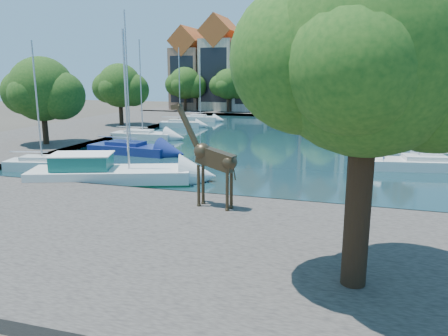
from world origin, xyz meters
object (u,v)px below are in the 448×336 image
object	(u,v)px
giraffe_statue	(211,158)
sailboat_left_a	(42,162)
motorsailer	(105,171)
plane_tree	(372,56)
sailboat_right_a	(418,162)

from	to	relation	value
giraffe_statue	sailboat_left_a	distance (m)	16.89
motorsailer	sailboat_left_a	size ratio (longest dim) A/B	1.16
plane_tree	giraffe_statue	bearing A→B (deg)	137.38
motorsailer	sailboat_right_a	xyz separation A→B (m)	(20.33, 10.34, -0.15)
giraffe_statue	sailboat_right_a	world-z (taller)	sailboat_right_a
motorsailer	plane_tree	bearing A→B (deg)	-34.32
plane_tree	sailboat_left_a	bearing A→B (deg)	150.10
sailboat_right_a	plane_tree	bearing A→B (deg)	-101.67
sailboat_left_a	motorsailer	bearing A→B (deg)	-17.62
sailboat_right_a	sailboat_left_a	bearing A→B (deg)	-163.05
giraffe_statue	motorsailer	xyz separation A→B (m)	(-8.77, 4.28, -2.22)
sailboat_left_a	giraffe_statue	bearing A→B (deg)	-22.52
plane_tree	sailboat_left_a	size ratio (longest dim) A/B	1.14
plane_tree	sailboat_right_a	world-z (taller)	sailboat_right_a
plane_tree	sailboat_right_a	size ratio (longest dim) A/B	0.86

